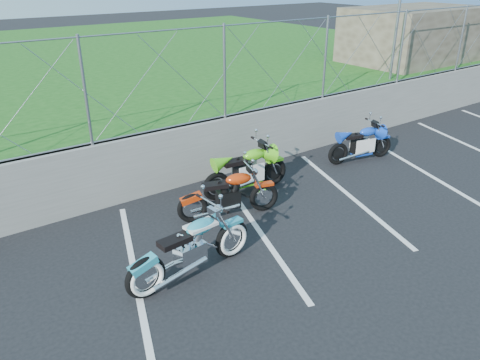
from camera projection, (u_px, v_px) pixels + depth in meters
ground at (294, 253)px, 7.76m from camera, size 90.00×90.00×0.00m
retaining_wall at (187, 155)px, 10.08m from camera, size 30.00×0.22×1.30m
grass_field at (53, 76)px, 17.47m from camera, size 30.00×20.00×1.30m
stone_building at (416, 34)px, 16.50m from camera, size 5.00×3.00×1.80m
chain_link_fence at (183, 78)px, 9.40m from camera, size 28.00×0.03×2.00m
sign_pole at (397, 27)px, 13.32m from camera, size 0.08×0.08×3.00m
parking_lines at (306, 210)px, 9.14m from camera, size 18.29×4.31×0.01m
cruiser_turquoise at (193, 249)px, 7.06m from camera, size 2.24×0.71×1.11m
naked_orange at (230, 196)px, 8.76m from camera, size 1.94×0.77×0.99m
sportbike_green at (247, 172)px, 9.73m from camera, size 2.03×0.72×1.05m
sportbike_blue at (362, 145)px, 11.36m from camera, size 1.80×0.64×0.94m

